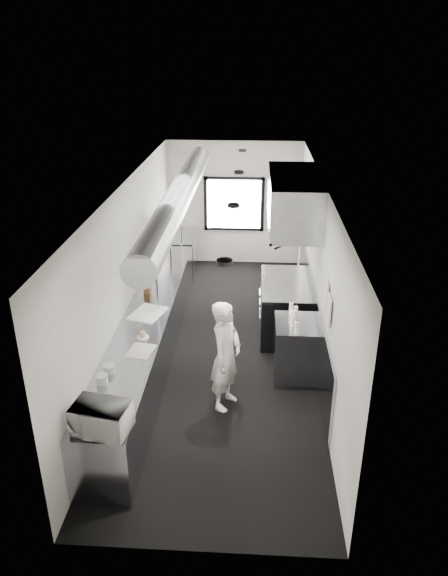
# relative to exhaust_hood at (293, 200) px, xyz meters

# --- Properties ---
(floor) EXTENTS (3.00, 8.00, 0.01)m
(floor) POSITION_rel_exhaust_hood_xyz_m (-1.10, -0.70, -2.39)
(floor) COLOR black
(floor) RESTS_ON ground
(ceiling) EXTENTS (3.00, 8.00, 0.01)m
(ceiling) POSITION_rel_exhaust_hood_xyz_m (-1.10, -0.70, 0.41)
(ceiling) COLOR silver
(ceiling) RESTS_ON wall_back
(wall_back) EXTENTS (3.00, 0.02, 2.80)m
(wall_back) POSITION_rel_exhaust_hood_xyz_m (-1.10, 3.30, -0.99)
(wall_back) COLOR silver
(wall_back) RESTS_ON floor
(wall_front) EXTENTS (3.00, 0.02, 2.80)m
(wall_front) POSITION_rel_exhaust_hood_xyz_m (-1.10, -4.70, -0.99)
(wall_front) COLOR silver
(wall_front) RESTS_ON floor
(wall_left) EXTENTS (0.02, 8.00, 2.80)m
(wall_left) POSITION_rel_exhaust_hood_xyz_m (-2.60, -0.70, -0.99)
(wall_left) COLOR silver
(wall_left) RESTS_ON floor
(wall_right) EXTENTS (0.02, 8.00, 2.80)m
(wall_right) POSITION_rel_exhaust_hood_xyz_m (0.40, -0.70, -0.99)
(wall_right) COLOR silver
(wall_right) RESTS_ON floor
(wall_cladding) EXTENTS (0.03, 5.50, 1.10)m
(wall_cladding) POSITION_rel_exhaust_hood_xyz_m (0.38, -0.40, -1.84)
(wall_cladding) COLOR #92969F
(wall_cladding) RESTS_ON wall_right
(hvac_duct) EXTENTS (0.40, 6.40, 0.40)m
(hvac_duct) POSITION_rel_exhaust_hood_xyz_m (-1.80, -0.30, 0.16)
(hvac_duct) COLOR #9B9EA3
(hvac_duct) RESTS_ON ceiling
(service_window) EXTENTS (1.36, 0.05, 1.25)m
(service_window) POSITION_rel_exhaust_hood_xyz_m (-1.10, 3.26, -0.99)
(service_window) COLOR white
(service_window) RESTS_ON wall_back
(exhaust_hood) EXTENTS (0.81, 2.20, 0.88)m
(exhaust_hood) POSITION_rel_exhaust_hood_xyz_m (0.00, 0.00, 0.00)
(exhaust_hood) COLOR #92969F
(exhaust_hood) RESTS_ON ceiling
(prep_counter) EXTENTS (0.70, 6.00, 0.90)m
(prep_counter) POSITION_rel_exhaust_hood_xyz_m (-2.25, -1.20, -1.94)
(prep_counter) COLOR #92969F
(prep_counter) RESTS_ON floor
(pass_shelf) EXTENTS (0.45, 3.00, 0.68)m
(pass_shelf) POSITION_rel_exhaust_hood_xyz_m (-2.29, 0.30, -0.86)
(pass_shelf) COLOR #92969F
(pass_shelf) RESTS_ON prep_counter
(range) EXTENTS (0.88, 1.60, 0.94)m
(range) POSITION_rel_exhaust_hood_xyz_m (-0.06, 0.00, -1.92)
(range) COLOR black
(range) RESTS_ON floor
(bottle_station) EXTENTS (0.65, 0.80, 0.90)m
(bottle_station) POSITION_rel_exhaust_hood_xyz_m (0.05, -1.40, -1.94)
(bottle_station) COLOR #92969F
(bottle_station) RESTS_ON floor
(far_work_table) EXTENTS (0.70, 1.20, 0.90)m
(far_work_table) POSITION_rel_exhaust_hood_xyz_m (-2.25, 2.50, -1.94)
(far_work_table) COLOR #92969F
(far_work_table) RESTS_ON floor
(notice_sheet_a) EXTENTS (0.02, 0.28, 0.38)m
(notice_sheet_a) POSITION_rel_exhaust_hood_xyz_m (0.37, -1.90, -0.79)
(notice_sheet_a) COLOR silver
(notice_sheet_a) RESTS_ON wall_right
(notice_sheet_b) EXTENTS (0.02, 0.28, 0.38)m
(notice_sheet_b) POSITION_rel_exhaust_hood_xyz_m (0.37, -2.25, -0.84)
(notice_sheet_b) COLOR silver
(notice_sheet_b) RESTS_ON wall_right
(line_cook) EXTENTS (0.58, 0.69, 1.61)m
(line_cook) POSITION_rel_exhaust_hood_xyz_m (-0.97, -2.23, -1.59)
(line_cook) COLOR silver
(line_cook) RESTS_ON floor
(microwave) EXTENTS (0.62, 0.51, 0.33)m
(microwave) POSITION_rel_exhaust_hood_xyz_m (-2.19, -3.99, -1.32)
(microwave) COLOR silver
(microwave) RESTS_ON prep_counter
(deli_tub_a) EXTENTS (0.16, 0.16, 0.11)m
(deli_tub_a) POSITION_rel_exhaust_hood_xyz_m (-2.44, -3.11, -1.44)
(deli_tub_a) COLOR #A8B3A4
(deli_tub_a) RESTS_ON prep_counter
(deli_tub_b) EXTENTS (0.16, 0.16, 0.10)m
(deli_tub_b) POSITION_rel_exhaust_hood_xyz_m (-2.41, -2.87, -1.44)
(deli_tub_b) COLOR #A8B3A4
(deli_tub_b) RESTS_ON prep_counter
(newspaper) EXTENTS (0.38, 0.44, 0.01)m
(newspaper) POSITION_rel_exhaust_hood_xyz_m (-2.11, -2.34, -1.49)
(newspaper) COLOR silver
(newspaper) RESTS_ON prep_counter
(small_plate) EXTENTS (0.22, 0.22, 0.01)m
(small_plate) POSITION_rel_exhaust_hood_xyz_m (-2.16, -1.97, -1.48)
(small_plate) COLOR silver
(small_plate) RESTS_ON prep_counter
(pastry) EXTENTS (0.10, 0.10, 0.10)m
(pastry) POSITION_rel_exhaust_hood_xyz_m (-2.16, -1.97, -1.43)
(pastry) COLOR tan
(pastry) RESTS_ON small_plate
(cutting_board) EXTENTS (0.59, 0.68, 0.02)m
(cutting_board) POSITION_rel_exhaust_hood_xyz_m (-2.23, -1.23, -1.48)
(cutting_board) COLOR white
(cutting_board) RESTS_ON prep_counter
(knife_block) EXTENTS (0.11, 0.23, 0.25)m
(knife_block) POSITION_rel_exhaust_hood_xyz_m (-2.39, -0.42, -1.36)
(knife_block) COLOR brown
(knife_block) RESTS_ON prep_counter
(plate_stack_a) EXTENTS (0.34, 0.34, 0.30)m
(plate_stack_a) POSITION_rel_exhaust_hood_xyz_m (-2.31, -0.56, -0.67)
(plate_stack_a) COLOR silver
(plate_stack_a) RESTS_ON pass_shelf
(plate_stack_b) EXTENTS (0.27, 0.27, 0.27)m
(plate_stack_b) POSITION_rel_exhaust_hood_xyz_m (-2.30, -0.04, -0.68)
(plate_stack_b) COLOR silver
(plate_stack_b) RESTS_ON pass_shelf
(plate_stack_c) EXTENTS (0.31, 0.31, 0.34)m
(plate_stack_c) POSITION_rel_exhaust_hood_xyz_m (-2.33, 0.43, -0.65)
(plate_stack_c) COLOR silver
(plate_stack_c) RESTS_ON pass_shelf
(plate_stack_d) EXTENTS (0.27, 0.27, 0.35)m
(plate_stack_d) POSITION_rel_exhaust_hood_xyz_m (-2.28, 1.07, -0.65)
(plate_stack_d) COLOR silver
(plate_stack_d) RESTS_ON pass_shelf
(squeeze_bottle_a) EXTENTS (0.07, 0.07, 0.18)m
(squeeze_bottle_a) POSITION_rel_exhaust_hood_xyz_m (0.02, -1.71, -1.40)
(squeeze_bottle_a) COLOR white
(squeeze_bottle_a) RESTS_ON bottle_station
(squeeze_bottle_b) EXTENTS (0.06, 0.06, 0.18)m
(squeeze_bottle_b) POSITION_rel_exhaust_hood_xyz_m (-0.03, -1.51, -1.40)
(squeeze_bottle_b) COLOR white
(squeeze_bottle_b) RESTS_ON bottle_station
(squeeze_bottle_c) EXTENTS (0.08, 0.08, 0.20)m
(squeeze_bottle_c) POSITION_rel_exhaust_hood_xyz_m (0.00, -1.38, -1.39)
(squeeze_bottle_c) COLOR white
(squeeze_bottle_c) RESTS_ON bottle_station
(squeeze_bottle_d) EXTENTS (0.07, 0.07, 0.19)m
(squeeze_bottle_d) POSITION_rel_exhaust_hood_xyz_m (0.04, -1.25, -1.39)
(squeeze_bottle_d) COLOR white
(squeeze_bottle_d) RESTS_ON bottle_station
(squeeze_bottle_e) EXTENTS (0.08, 0.08, 0.19)m
(squeeze_bottle_e) POSITION_rel_exhaust_hood_xyz_m (-0.02, -1.10, -1.40)
(squeeze_bottle_e) COLOR white
(squeeze_bottle_e) RESTS_ON bottle_station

